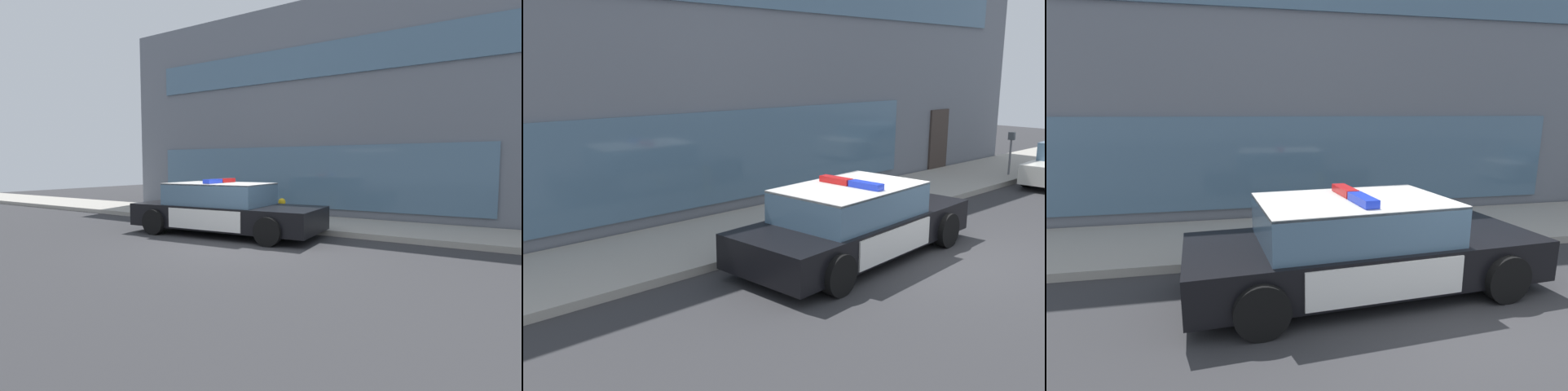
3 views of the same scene
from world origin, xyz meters
The scene contains 5 objects.
ground centered at (0.00, 0.00, 0.00)m, with size 48.00×48.00×0.00m, color #303033.
sidewalk centered at (0.00, 3.60, 0.07)m, with size 48.00×2.70×0.15m, color #A39E93.
storefront_building centered at (1.30, 10.80, 3.70)m, with size 20.20×11.70×7.40m.
police_cruiser centered at (-1.38, 1.11, 0.68)m, with size 5.26×2.36×1.49m.
fire_hydrant centered at (-0.56, 2.88, 0.50)m, with size 0.34×0.39×0.73m.
Camera 1 is at (4.92, -7.43, 1.87)m, focal length 27.12 mm.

